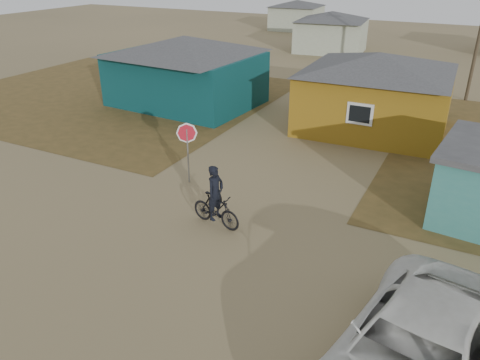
% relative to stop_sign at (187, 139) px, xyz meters
% --- Properties ---
extents(ground, '(120.00, 120.00, 0.00)m').
position_rel_stop_sign_xyz_m(ground, '(2.44, -4.33, -1.81)').
color(ground, olive).
extents(grass_nw, '(20.00, 18.00, 0.00)m').
position_rel_stop_sign_xyz_m(grass_nw, '(-11.56, 8.67, -1.81)').
color(grass_nw, brown).
rests_on(grass_nw, ground).
extents(house_teal, '(8.93, 7.08, 4.00)m').
position_rel_stop_sign_xyz_m(house_teal, '(-6.06, 9.17, 0.24)').
color(house_teal, '#0A3538').
rests_on(house_teal, ground).
extents(house_yellow, '(7.72, 6.76, 3.90)m').
position_rel_stop_sign_xyz_m(house_yellow, '(4.94, 9.67, 0.19)').
color(house_yellow, '#8F6716').
rests_on(house_yellow, ground).
extents(house_pale_west, '(7.04, 6.15, 3.60)m').
position_rel_stop_sign_xyz_m(house_pale_west, '(-3.56, 29.67, 0.04)').
color(house_pale_west, '#A8B097').
rests_on(house_pale_west, ground).
extents(house_pale_north, '(6.28, 5.81, 3.40)m').
position_rel_stop_sign_xyz_m(house_pale_north, '(-11.56, 41.67, -0.06)').
color(house_pale_north, '#A8B097').
rests_on(house_pale_north, ground).
extents(utility_pole_near, '(1.40, 0.20, 8.00)m').
position_rel_stop_sign_xyz_m(utility_pole_near, '(8.94, 17.67, 2.33)').
color(utility_pole_near, '#443929').
rests_on(utility_pole_near, ground).
extents(stop_sign, '(0.80, 0.16, 2.46)m').
position_rel_stop_sign_xyz_m(stop_sign, '(0.00, 0.00, 0.00)').
color(stop_sign, gray).
rests_on(stop_sign, ground).
extents(cyclist, '(1.95, 0.83, 2.13)m').
position_rel_stop_sign_xyz_m(cyclist, '(2.58, -2.36, -1.03)').
color(cyclist, black).
rests_on(cyclist, ground).
extents(vehicle, '(4.12, 6.94, 1.81)m').
position_rel_stop_sign_xyz_m(vehicle, '(9.41, -6.25, -0.91)').
color(vehicle, silver).
rests_on(vehicle, ground).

